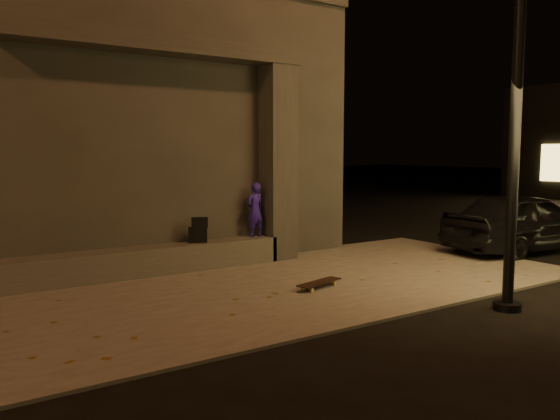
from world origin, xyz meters
TOP-DOWN VIEW (x-y plane):
  - ground at (0.00, 0.00)m, footprint 120.00×120.00m
  - sidewalk at (0.00, 2.00)m, footprint 11.00×4.40m
  - building at (-1.00, 6.49)m, footprint 9.00×5.10m
  - ledge at (-1.50, 3.75)m, footprint 6.00×0.55m
  - column at (1.70, 3.75)m, footprint 0.55×0.55m
  - canopy at (-0.50, 3.80)m, footprint 5.00×0.70m
  - skateboarder at (1.20, 3.75)m, footprint 0.40×0.30m
  - backpack at (0.04, 3.75)m, footprint 0.37×0.31m
  - skateboard at (0.95, 1.46)m, footprint 0.86×0.42m
  - car_a at (6.41, 1.70)m, footprint 3.76×1.75m

SIDE VIEW (x-z plane):
  - ground at x=0.00m, z-range 0.00..0.00m
  - sidewalk at x=0.00m, z-range 0.00..0.04m
  - skateboard at x=0.95m, z-range 0.07..0.16m
  - ledge at x=-1.50m, z-range 0.04..0.49m
  - car_a at x=6.41m, z-range 0.00..1.24m
  - backpack at x=0.04m, z-range 0.42..0.87m
  - skateboarder at x=1.20m, z-range 0.49..1.50m
  - column at x=1.70m, z-range 0.04..3.64m
  - building at x=-1.00m, z-range -0.01..5.22m
  - canopy at x=-0.50m, z-range 3.64..3.92m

